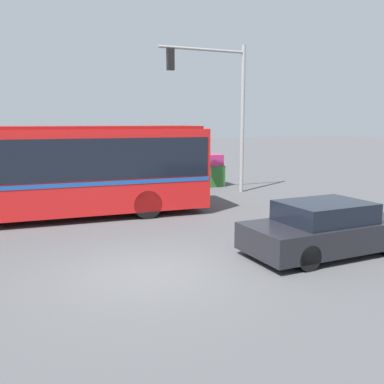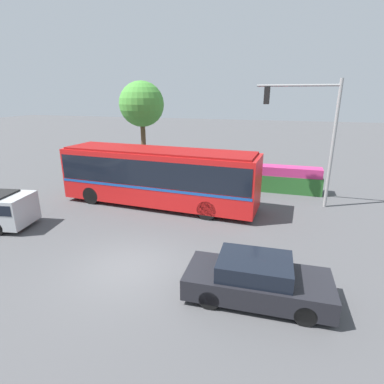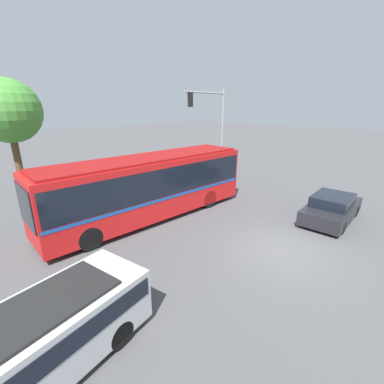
# 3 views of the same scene
# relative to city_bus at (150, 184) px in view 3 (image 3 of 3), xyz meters

# --- Properties ---
(ground_plane) EXTENTS (140.00, 140.00, 0.00)m
(ground_plane) POSITION_rel_city_bus_xyz_m (1.52, -6.57, -1.82)
(ground_plane) COLOR #4C4C4F
(city_bus) EXTENTS (11.19, 3.18, 3.20)m
(city_bus) POSITION_rel_city_bus_xyz_m (0.00, 0.00, 0.00)
(city_bus) COLOR red
(city_bus) RESTS_ON ground
(sedan_foreground) EXTENTS (4.43, 2.03, 1.35)m
(sedan_foreground) POSITION_rel_city_bus_xyz_m (6.13, -6.98, -1.18)
(sedan_foreground) COLOR black
(sedan_foreground) RESTS_ON ground
(suv_left_lane) EXTENTS (5.29, 2.68, 1.68)m
(suv_left_lane) POSITION_rel_city_bus_xyz_m (-7.03, -5.22, -0.84)
(suv_left_lane) COLOR #B2B5B7
(suv_left_lane) RESTS_ON ground
(traffic_light_pole) EXTENTS (4.23, 0.24, 6.82)m
(traffic_light_pole) POSITION_rel_city_bus_xyz_m (8.04, 2.40, 2.59)
(traffic_light_pole) COLOR gray
(traffic_light_pole) RESTS_ON ground
(flowering_hedge) EXTENTS (7.61, 1.09, 1.66)m
(flowering_hedge) POSITION_rel_city_bus_xyz_m (5.28, 4.65, -1.00)
(flowering_hedge) COLOR #286028
(flowering_hedge) RESTS_ON ground
(street_tree_left) EXTENTS (3.39, 3.39, 7.04)m
(street_tree_left) POSITION_rel_city_bus_xyz_m (-4.05, 6.74, 3.47)
(street_tree_left) COLOR brown
(street_tree_left) RESTS_ON ground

